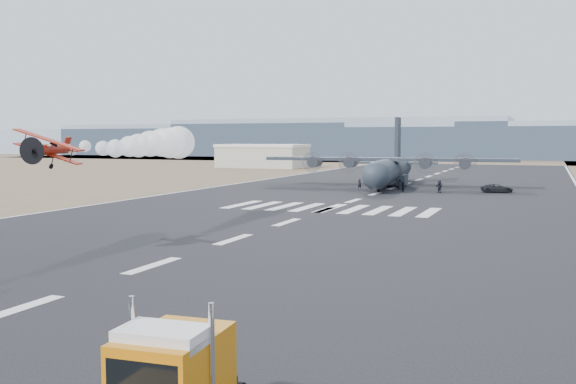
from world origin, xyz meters
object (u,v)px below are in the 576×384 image
Objects in this scene: aerobatic_biplane at (49,149)px; crew_f at (439,187)px; transport_aircraft at (389,168)px; crew_b at (403,187)px; crew_c at (381,182)px; crew_h at (440,185)px; hangar_left at (263,156)px; crew_e at (400,184)px; crew_a at (369,183)px; crew_d at (382,184)px; crew_g at (359,184)px; support_vehicle at (497,188)px.

crew_f is at bearing 68.69° from aerobatic_biplane.
aerobatic_biplane is at bearing -102.02° from transport_aircraft.
transport_aircraft is 12.16m from crew_b.
crew_h is at bearing 132.03° from crew_c.
hangar_left reaches higher than crew_e.
crew_a is 1.02× the size of crew_b.
crew_f is at bearing -28.06° from crew_e.
transport_aircraft is 23.29× the size of crew_f.
crew_d is at bearing -171.08° from crew_h.
crew_g is at bearing -54.14° from hangar_left.
crew_c is 0.99× the size of crew_f.
crew_h is at bearing 1.25° from crew_a.
crew_a is at bearing -30.37° from crew_c.
crew_b is 0.96× the size of crew_g.
crew_a is 3.98m from crew_d.
hangar_left is 0.56× the size of transport_aircraft.
crew_h is (12.69, 4.12, -0.10)m from crew_g.
crew_c is at bearing 78.71° from aerobatic_biplane.
transport_aircraft reaches higher than crew_a.
crew_a is at bearing 148.39° from crew_e.
transport_aircraft is 8.54m from crew_e.
crew_f is at bearing -63.25° from crew_d.
hangar_left is at bearing 29.64° from support_vehicle.
crew_g is 13.34m from crew_h.
transport_aircraft reaches higher than crew_d.
crew_f reaches higher than crew_d.
crew_g is at bearing 17.72° from crew_c.
crew_c is at bearing 134.74° from crew_e.
hangar_left is 13.45× the size of crew_e.
transport_aircraft is at bearing 177.97° from crew_f.
crew_b is at bearing -133.27° from crew_h.
crew_f reaches higher than crew_c.
aerobatic_biplane is 68.66m from crew_e.
aerobatic_biplane is 68.70m from crew_d.
crew_f is 1.06× the size of crew_g.
support_vehicle is at bearing 148.79° from crew_g.
crew_d is 3.88m from crew_g.
crew_e is at bearing 75.02° from support_vehicle.
support_vehicle is (26.96, 68.03, -7.13)m from aerobatic_biplane.
hangar_left is 15.78× the size of crew_h.
hangar_left is at bearing 175.28° from crew_f.
crew_d is 0.95× the size of crew_g.
aerobatic_biplane reaches higher than crew_h.
crew_g is (5.11, 66.21, -6.92)m from aerobatic_biplane.
crew_f is at bearing 135.82° from crew_g.
crew_b is 8.18m from crew_g.
support_vehicle is 9.20m from crew_f.
crew_g is at bearing -115.72° from transport_aircraft.
aerobatic_biplane is 2.90× the size of crew_c.
crew_e is at bearing 74.92° from aerobatic_biplane.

